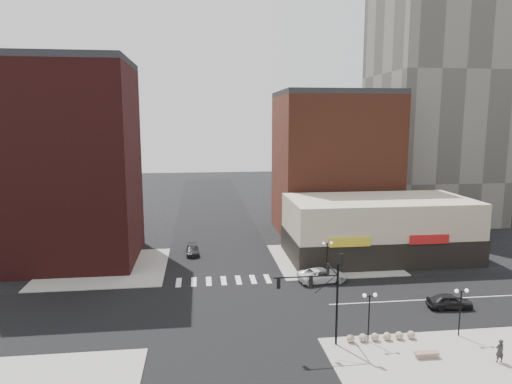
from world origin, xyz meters
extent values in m
plane|color=black|center=(0.00, 0.00, 0.00)|extent=(240.00, 240.00, 0.00)
cube|color=black|center=(0.00, 0.00, 0.01)|extent=(200.00, 14.00, 0.02)
cube|color=black|center=(0.00, 0.00, 0.01)|extent=(14.00, 200.00, 0.02)
cube|color=gray|center=(-14.50, 14.50, 0.06)|extent=(15.00, 15.00, 0.12)
cube|color=gray|center=(14.50, 14.50, 0.06)|extent=(15.00, 15.00, 0.12)
cube|color=gray|center=(16.00, -14.00, 0.06)|extent=(18.00, 14.00, 0.12)
cube|color=#3D1413|center=(-19.00, 18.50, 12.50)|extent=(16.00, 15.00, 25.00)
cube|color=#3D1413|center=(-32.00, 34.00, 6.00)|extent=(20.00, 18.00, 12.00)
cube|color=brown|center=(19.00, 29.50, 11.00)|extent=(18.00, 15.00, 22.00)
cube|color=#47443F|center=(60.00, 56.00, 41.00)|extent=(18.00, 18.00, 82.00)
cube|color=#B8AA92|center=(21.00, 15.00, 4.00)|extent=(24.00, 12.00, 8.00)
cube|color=black|center=(21.00, 15.00, 1.70)|extent=(24.20, 12.20, 3.40)
cylinder|color=black|center=(8.20, -8.20, 3.50)|extent=(0.18, 0.18, 7.00)
cylinder|color=black|center=(5.60, -8.20, 6.00)|extent=(5.20, 0.11, 0.11)
cylinder|color=black|center=(7.20, -8.20, 5.30)|extent=(1.72, 0.06, 1.46)
cylinder|color=black|center=(8.20, -6.70, 6.00)|extent=(0.11, 3.00, 0.11)
cube|color=black|center=(3.40, -8.20, 5.60)|extent=(0.28, 0.18, 0.95)
sphere|color=red|center=(3.40, -8.20, 5.90)|extent=(0.16, 0.16, 0.16)
cube|color=black|center=(6.00, -8.20, 5.60)|extent=(0.28, 0.18, 0.95)
sphere|color=red|center=(6.00, -8.20, 5.90)|extent=(0.16, 0.16, 0.16)
cube|color=black|center=(8.20, -5.40, 5.60)|extent=(0.18, 0.28, 0.95)
sphere|color=red|center=(8.20, -5.40, 5.90)|extent=(0.16, 0.16, 0.16)
cube|color=black|center=(8.45, -8.20, 7.30)|extent=(0.28, 0.18, 0.95)
sphere|color=red|center=(8.45, -8.20, 7.60)|extent=(0.16, 0.16, 0.16)
cylinder|color=black|center=(11.00, -8.00, 2.12)|extent=(0.11, 0.11, 4.00)
cylinder|color=black|center=(11.00, -8.00, 4.02)|extent=(0.90, 0.06, 0.06)
sphere|color=white|center=(10.55, -8.00, 4.12)|extent=(0.32, 0.32, 0.32)
sphere|color=white|center=(11.45, -8.00, 4.12)|extent=(0.32, 0.32, 0.32)
cylinder|color=black|center=(19.00, -8.00, 2.12)|extent=(0.11, 0.11, 4.00)
cylinder|color=black|center=(19.00, -8.00, 4.02)|extent=(0.90, 0.06, 0.06)
sphere|color=white|center=(18.55, -8.00, 4.12)|extent=(0.32, 0.32, 0.32)
sphere|color=white|center=(19.45, -8.00, 4.12)|extent=(0.32, 0.32, 0.32)
cylinder|color=black|center=(12.00, 8.00, 2.12)|extent=(0.11, 0.11, 4.00)
cylinder|color=black|center=(12.00, 8.00, 4.02)|extent=(0.90, 0.06, 0.06)
sphere|color=white|center=(11.55, 8.00, 4.12)|extent=(0.32, 0.32, 0.32)
sphere|color=white|center=(12.45, 8.00, 4.12)|extent=(0.32, 0.32, 0.32)
sphere|color=gray|center=(9.50, -8.00, 0.45)|extent=(0.66, 0.66, 0.66)
sphere|color=gray|center=(10.55, -8.00, 0.45)|extent=(0.66, 0.66, 0.66)
sphere|color=gray|center=(11.60, -8.00, 0.45)|extent=(0.66, 0.66, 0.66)
sphere|color=gray|center=(12.65, -8.00, 0.45)|extent=(0.66, 0.66, 0.66)
sphere|color=gray|center=(13.70, -8.00, 0.45)|extent=(0.66, 0.66, 0.66)
sphere|color=gray|center=(14.75, -8.00, 0.45)|extent=(0.66, 0.66, 0.66)
imported|color=white|center=(11.07, 6.50, 0.79)|extent=(5.95, 3.30, 1.57)
imported|color=black|center=(21.44, -2.29, 0.74)|extent=(4.43, 2.05, 1.47)
imported|color=black|center=(-3.78, 19.00, 0.62)|extent=(1.98, 4.39, 1.25)
imported|color=#28252B|center=(19.62, -12.43, 1.04)|extent=(0.68, 0.46, 1.84)
cube|color=#8C6B61|center=(14.53, -11.09, 0.28)|extent=(1.67, 0.47, 0.31)
cube|color=#8C6B61|center=(14.53, -11.09, 0.50)|extent=(1.88, 0.58, 0.13)
camera|label=1|loc=(-2.58, -41.98, 18.22)|focal=32.00mm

